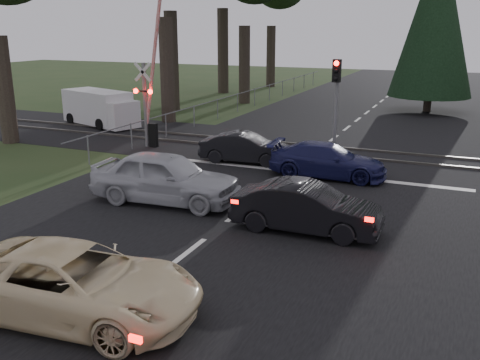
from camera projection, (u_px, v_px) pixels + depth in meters
The scene contains 16 objects.
ground at pixel (190, 251), 13.22m from camera, with size 120.00×120.00×0.00m, color #283D1C.
road at pixel (305, 161), 22.05m from camera, with size 14.00×100.00×0.01m, color black.
rail_corridor at pixel (318, 151), 23.82m from camera, with size 120.00×8.00×0.01m, color black.
stop_line at pixel (292, 171), 20.46m from camera, with size 13.00×0.35×0.00m, color silver.
rail_near at pixel (313, 154), 23.10m from camera, with size 120.00×0.12×0.10m, color #59544C.
rail_far at pixel (322, 146), 24.51m from camera, with size 120.00×0.12×0.10m, color #59544C.
crossing_signal at pixel (149, 102), 24.05m from camera, with size 1.62×0.38×6.96m.
traffic_signal_center at pixel (336, 92), 21.50m from camera, with size 0.32×0.48×4.10m.
conifer_tree at pixel (436, 16), 33.21m from camera, with size 5.20×5.20×11.00m.
fence_left at pixel (246, 109), 36.05m from camera, with size 0.10×36.00×1.20m, color slate, non-canonical shape.
cream_coupe at pixel (75, 283), 10.10m from camera, with size 2.26×4.90×1.36m, color beige.
dark_hatchback at pixel (306, 208), 14.32m from camera, with size 1.39×4.00×1.32m, color black.
silver_car at pixel (166, 178), 16.68m from camera, with size 1.90×4.72×1.61m, color #ADAEB5.
blue_sedan at pixel (328, 160), 19.57m from camera, with size 1.74×4.28×1.24m, color #191B4D.
dark_car_far at pixel (246, 148), 21.64m from camera, with size 1.28×3.66×1.21m, color black.
white_van at pixel (101, 108), 29.58m from camera, with size 5.21×3.21×1.92m.
Camera 1 is at (5.95, -10.74, 5.35)m, focal length 40.00 mm.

